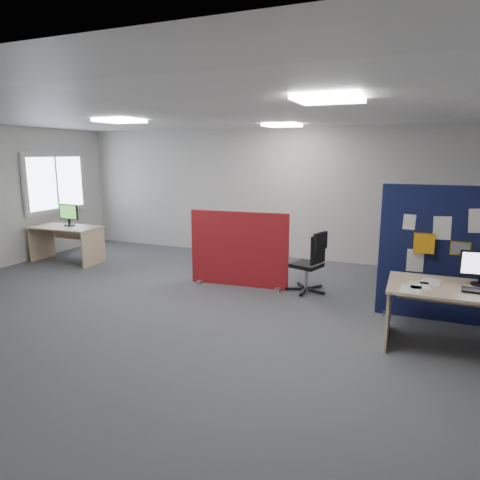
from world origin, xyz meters
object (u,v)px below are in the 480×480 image
(navy_divider, at_px, (467,257))
(office_chair, at_px, (312,259))
(second_desk, at_px, (68,235))
(red_divider, at_px, (239,250))
(monitor_second, at_px, (69,214))

(navy_divider, height_order, office_chair, navy_divider)
(second_desk, relative_size, office_chair, 1.46)
(office_chair, bearing_deg, second_desk, -162.95)
(navy_divider, relative_size, second_desk, 1.53)
(navy_divider, height_order, second_desk, navy_divider)
(second_desk, height_order, office_chair, office_chair)
(second_desk, bearing_deg, red_divider, -2.91)
(red_divider, bearing_deg, second_desk, 172.45)
(navy_divider, relative_size, monitor_second, 4.45)
(office_chair, bearing_deg, red_divider, -157.04)
(second_desk, bearing_deg, office_chair, -1.05)
(navy_divider, distance_m, red_divider, 3.33)
(navy_divider, distance_m, office_chair, 2.18)
(navy_divider, distance_m, second_desk, 7.18)
(second_desk, bearing_deg, navy_divider, -4.74)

